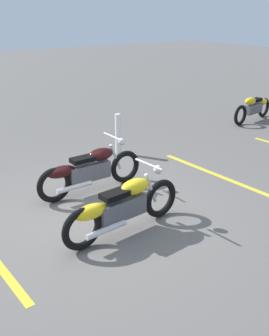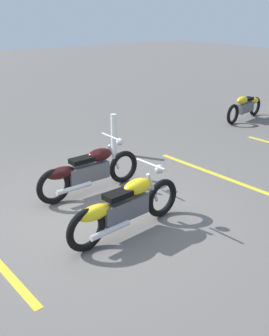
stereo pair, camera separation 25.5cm
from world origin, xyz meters
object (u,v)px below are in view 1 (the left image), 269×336
at_px(motorcycle_row_far_right, 254,107).
at_px(motorcycle_dark_foreground, 89,170).
at_px(motorcycle_bright_foreground, 121,206).
at_px(bollard_post, 118,134).

bearing_deg(motorcycle_row_far_right, motorcycle_dark_foreground, 3.85).
xyz_separation_m(motorcycle_bright_foreground, motorcycle_row_far_right, (7.19, 3.34, -0.04)).
bearing_deg(bollard_post, motorcycle_row_far_right, 1.80).
height_order(motorcycle_bright_foreground, motorcycle_row_far_right, motorcycle_bright_foreground).
distance_m(motorcycle_bright_foreground, motorcycle_dark_foreground, 1.64).
bearing_deg(motorcycle_bright_foreground, motorcycle_dark_foreground, 74.06).
bearing_deg(motorcycle_bright_foreground, motorcycle_row_far_right, 20.09).
xyz_separation_m(motorcycle_bright_foreground, motorcycle_dark_foreground, (0.32, 1.61, 0.00)).
distance_m(motorcycle_dark_foreground, bollard_post, 2.29).
bearing_deg(motorcycle_dark_foreground, motorcycle_bright_foreground, -102.02).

